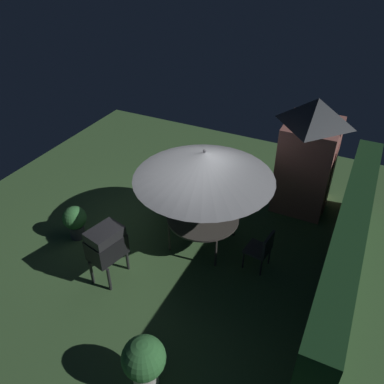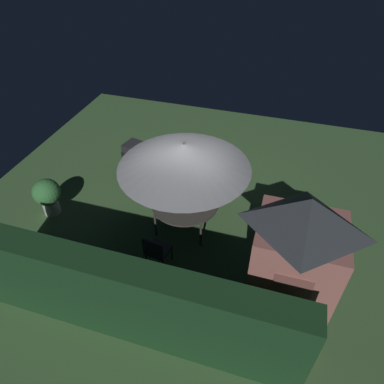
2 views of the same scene
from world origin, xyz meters
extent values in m
plane|color=#47703D|center=(0.00, 0.00, 0.00)|extent=(11.00, 11.00, 0.00)
cube|color=#193D1E|center=(0.00, 3.50, 0.91)|extent=(6.02, 0.51, 1.83)
cube|color=#B26B60|center=(-2.57, 2.23, 1.10)|extent=(1.41, 1.22, 2.20)
pyramid|color=#33383D|center=(-2.57, 2.23, 2.50)|extent=(1.50, 1.30, 0.59)
cube|color=brown|center=(-2.57, 2.85, 0.86)|extent=(0.59, 0.03, 1.72)
cylinder|color=#47423D|center=(-0.09, 0.63, 0.70)|extent=(1.55, 1.55, 0.04)
cylinder|color=#3C3834|center=(-0.64, 0.09, 0.34)|extent=(0.05, 0.05, 0.68)
cylinder|color=#3C3834|center=(0.45, 0.09, 0.34)|extent=(0.05, 0.05, 0.68)
cylinder|color=#3C3834|center=(-0.64, 1.17, 0.34)|extent=(0.05, 0.05, 0.68)
cylinder|color=#3C3834|center=(0.45, 1.17, 0.34)|extent=(0.05, 0.05, 0.68)
cylinder|color=#4C4C51|center=(-0.09, 0.63, 1.15)|extent=(0.04, 0.04, 2.31)
cone|color=gray|center=(-0.09, 0.63, 2.01)|extent=(2.86, 2.86, 0.59)
sphere|color=#4C4C51|center=(-0.09, 0.63, 2.34)|extent=(0.06, 0.06, 0.06)
cube|color=black|center=(1.63, -0.62, 0.78)|extent=(0.80, 0.65, 0.45)
cube|color=#2B2B2E|center=(1.63, -0.62, 1.10)|extent=(0.76, 0.62, 0.20)
cylinder|color=#262628|center=(1.32, -0.83, 0.28)|extent=(0.06, 0.06, 0.55)
cylinder|color=#262628|center=(1.94, -0.83, 0.28)|extent=(0.06, 0.06, 0.55)
cylinder|color=#262628|center=(1.32, -0.41, 0.28)|extent=(0.06, 0.06, 0.55)
cylinder|color=#262628|center=(1.94, -0.41, 0.28)|extent=(0.06, 0.06, 0.55)
cube|color=#38383D|center=(-0.67, -0.50, 0.45)|extent=(0.62, 0.62, 0.06)
cube|color=#38383D|center=(-0.76, -0.69, 0.68)|extent=(0.43, 0.25, 0.45)
cylinder|color=#2C2C30|center=(-0.94, -0.59, 0.23)|extent=(0.04, 0.04, 0.45)
cylinder|color=#2C2C30|center=(-0.58, -0.77, 0.23)|extent=(0.04, 0.04, 0.45)
cylinder|color=#2C2C30|center=(-0.76, -0.23, 0.23)|extent=(0.04, 0.04, 0.45)
cylinder|color=#2C2C30|center=(-0.40, -0.41, 0.23)|extent=(0.04, 0.04, 0.45)
cube|color=#38383D|center=(0.07, 1.93, 0.45)|extent=(0.51, 0.51, 0.06)
cube|color=#38383D|center=(0.10, 2.14, 0.68)|extent=(0.46, 0.11, 0.45)
cylinder|color=#2C2C30|center=(0.30, 2.10, 0.23)|extent=(0.04, 0.04, 0.45)
cylinder|color=#2C2C30|center=(-0.10, 2.15, 0.23)|extent=(0.04, 0.04, 0.45)
cylinder|color=#2C2C30|center=(0.25, 1.71, 0.23)|extent=(0.04, 0.04, 0.45)
cylinder|color=#2C2C30|center=(-0.15, 1.76, 0.23)|extent=(0.04, 0.04, 0.45)
cylinder|color=silver|center=(3.25, 1.21, 0.19)|extent=(0.40, 0.40, 0.38)
sphere|color=#3D8442|center=(3.25, 1.21, 0.66)|extent=(0.67, 0.67, 0.67)
cylinder|color=#4C4C51|center=(0.97, -2.01, 0.16)|extent=(0.33, 0.33, 0.32)
sphere|color=#3D8442|center=(0.97, -2.01, 0.54)|extent=(0.53, 0.53, 0.53)
cube|color=#CC3D33|center=(-0.67, -0.50, 0.76)|extent=(0.41, 0.37, 0.55)
sphere|color=tan|center=(-0.67, -0.50, 1.15)|extent=(0.22, 0.22, 0.22)
cylinder|color=#383347|center=(-0.67, -0.50, 0.24)|extent=(0.10, 0.10, 0.48)
camera|label=1|loc=(5.93, 3.30, 5.94)|focal=36.58mm
camera|label=2|loc=(-2.01, 6.33, 6.08)|focal=32.52mm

